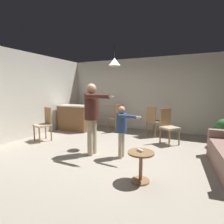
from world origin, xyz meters
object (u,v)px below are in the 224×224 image
object	(u,v)px
spare_remote_on_table	(140,150)
person_adult	(92,111)
dining_chair_near_wall	(168,125)
dining_chair_centre_back	(45,123)
kitchen_counter	(75,118)
person_child	(122,126)
side_table_by_couch	(141,163)
dining_chair_spare	(153,120)
potted_plant_corner	(223,132)
dining_chair_by_counter	(117,117)

from	to	relation	value
spare_remote_on_table	person_adult	bearing A→B (deg)	151.77
dining_chair_near_wall	dining_chair_centre_back	bearing A→B (deg)	-30.91
kitchen_counter	person_child	xyz separation A→B (m)	(2.68, -1.84, 0.25)
dining_chair_near_wall	side_table_by_couch	bearing A→B (deg)	37.10
person_child	dining_chair_spare	size ratio (longest dim) A/B	1.18
person_adult	potted_plant_corner	size ratio (longest dim) A/B	2.17
person_adult	dining_chair_centre_back	distance (m)	2.04
kitchen_counter	person_child	distance (m)	3.26
person_adult	dining_chair_near_wall	size ratio (longest dim) A/B	1.68
person_adult	dining_chair_spare	bearing A→B (deg)	160.23
dining_chair_centre_back	dining_chair_by_counter	bearing A→B (deg)	-107.02
side_table_by_couch	spare_remote_on_table	xyz separation A→B (m)	(-0.02, 0.01, 0.21)
kitchen_counter	dining_chair_spare	xyz separation A→B (m)	(2.88, 0.37, 0.07)
person_adult	spare_remote_on_table	bearing A→B (deg)	63.40
dining_chair_near_wall	dining_chair_spare	distance (m)	0.87
side_table_by_couch	dining_chair_by_counter	size ratio (longest dim) A/B	0.52
dining_chair_near_wall	dining_chair_centre_back	xyz separation A→B (m)	(-3.41, -1.25, 0.00)
dining_chair_centre_back	potted_plant_corner	distance (m)	5.02
dining_chair_centre_back	dining_chair_spare	size ratio (longest dim) A/B	1.00
person_child	spare_remote_on_table	size ratio (longest dim) A/B	9.04
dining_chair_near_wall	potted_plant_corner	distance (m)	1.40
dining_chair_spare	person_child	bearing A→B (deg)	-66.28
dining_chair_by_counter	person_child	bearing A→B (deg)	-131.78
potted_plant_corner	dining_chair_centre_back	bearing A→B (deg)	-162.36
side_table_by_couch	dining_chair_near_wall	xyz separation A→B (m)	(0.08, 2.41, 0.22)
kitchen_counter	person_child	world-z (taller)	person_child
dining_chair_centre_back	dining_chair_spare	xyz separation A→B (m)	(2.84, 1.91, 0.00)
dining_chair_by_counter	dining_chair_centre_back	size ratio (longest dim) A/B	1.00
person_adult	dining_chair_centre_back	bearing A→B (deg)	-100.31
dining_chair_spare	spare_remote_on_table	distance (m)	3.10
dining_chair_spare	potted_plant_corner	distance (m)	1.98
person_child	spare_remote_on_table	world-z (taller)	person_child
dining_chair_by_counter	potted_plant_corner	bearing A→B (deg)	-77.22
person_child	dining_chair_centre_back	size ratio (longest dim) A/B	1.18
person_child	dining_chair_spare	world-z (taller)	person_child
dining_chair_by_counter	potted_plant_corner	world-z (taller)	dining_chair_by_counter
side_table_by_couch	person_adult	xyz separation A→B (m)	(-1.40, 0.75, 0.71)
person_adult	dining_chair_centre_back	size ratio (longest dim) A/B	1.68
person_child	potted_plant_corner	world-z (taller)	person_child
kitchen_counter	person_child	size ratio (longest dim) A/B	1.07
person_adult	spare_remote_on_table	world-z (taller)	person_adult
dining_chair_centre_back	spare_remote_on_table	world-z (taller)	dining_chair_centre_back
dining_chair_centre_back	dining_chair_spare	distance (m)	3.43
person_adult	side_table_by_couch	bearing A→B (deg)	63.34
person_child	dining_chair_by_counter	size ratio (longest dim) A/B	1.18
dining_chair_near_wall	spare_remote_on_table	distance (m)	2.40
dining_chair_by_counter	dining_chair_near_wall	bearing A→B (deg)	-90.47
side_table_by_couch	dining_chair_centre_back	size ratio (longest dim) A/B	0.52
person_adult	person_child	xyz separation A→B (m)	(0.71, 0.11, -0.31)
dining_chair_centre_back	dining_chair_spare	bearing A→B (deg)	-127.31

